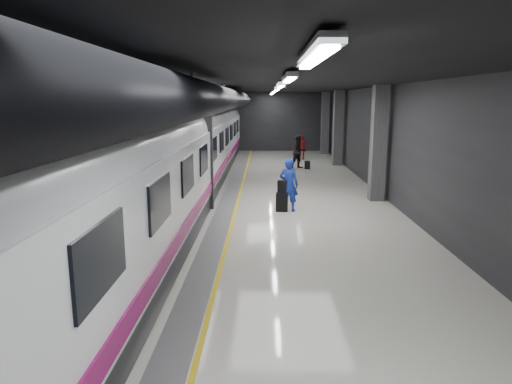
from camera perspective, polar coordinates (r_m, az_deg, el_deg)
ground at (r=16.40m, az=0.72°, el=-2.44°), size 40.00×40.00×0.00m
platform_hall at (r=16.88m, az=-0.22°, el=10.10°), size 10.02×40.02×4.51m
train at (r=16.37m, az=-10.74°, el=4.71°), size 3.05×38.00×4.05m
traveler_main at (r=16.33m, az=4.11°, el=0.91°), size 0.80×0.64×1.91m
suitcase_main at (r=16.36m, az=3.26°, el=-1.26°), size 0.45×0.31×0.68m
shoulder_bag at (r=16.28m, az=3.32°, el=0.69°), size 0.37×0.27×0.44m
traveler_far_a at (r=26.78m, az=5.39°, el=5.02°), size 1.15×1.05×1.92m
traveler_far_b at (r=30.85m, az=5.73°, el=5.59°), size 1.02×0.63×1.63m
suitcase_far at (r=26.56m, az=6.43°, el=3.37°), size 0.34×0.24×0.47m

